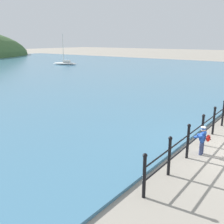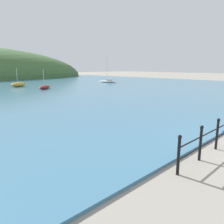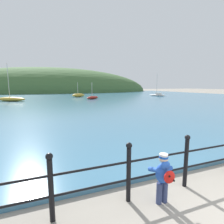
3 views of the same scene
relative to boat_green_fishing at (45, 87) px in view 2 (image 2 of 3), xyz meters
The scene contains 3 objects.
boat_green_fishing is the anchor object (origin of this frame).
boat_mid_harbor 15.12m from the boat_green_fishing, 12.00° to the left, with size 2.39×3.98×4.62m.
boat_twin_mast 6.03m from the boat_green_fishing, 101.39° to the left, with size 2.76×1.72×2.76m.
Camera 2 is at (-9.85, -1.34, 3.07)m, focal length 35.00 mm.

